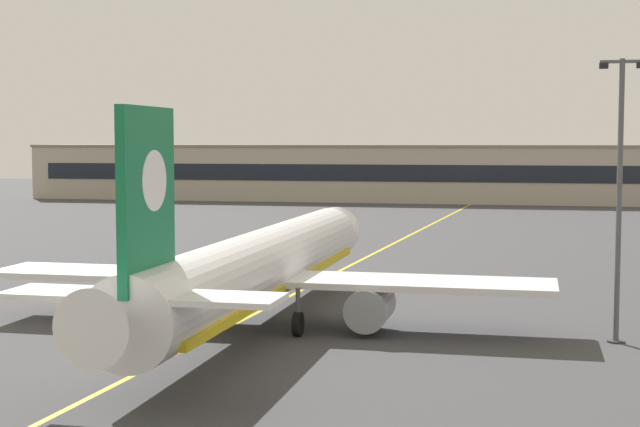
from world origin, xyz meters
name	(u,v)px	position (x,y,z in m)	size (l,w,h in m)	color
ground_plane	(186,373)	(0.00, 0.00, 0.00)	(400.00, 400.00, 0.00)	#3D3D3F
taxiway_centreline	(324,279)	(0.00, 30.00, 0.00)	(0.30, 180.00, 0.01)	yellow
airliner_foreground	(260,267)	(0.40, 10.83, 3.37)	(32.05, 41.43, 11.65)	white
apron_lamp_post	(619,196)	(19.32, 10.87, 7.54)	(2.24, 0.90, 14.45)	#515156
terminal_building	(480,174)	(7.30, 123.05, 4.85)	(158.95, 12.40, 9.69)	#B2A893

